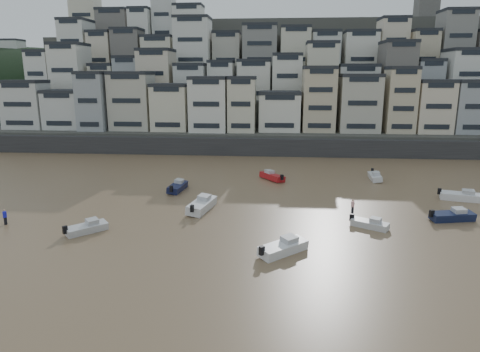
# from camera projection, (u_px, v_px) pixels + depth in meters

# --- Properties ---
(harbor_wall) EXTENTS (140.00, 3.00, 3.50)m
(harbor_wall) POSITION_uv_depth(u_px,v_px,m) (272.00, 147.00, 86.24)
(harbor_wall) COLOR #38383A
(harbor_wall) RESTS_ON ground
(hillside) EXTENTS (141.04, 66.00, 50.00)m
(hillside) POSITION_uv_depth(u_px,v_px,m) (291.00, 85.00, 121.81)
(hillside) COLOR #4C4C47
(hillside) RESTS_ON ground
(boat_f) EXTENTS (2.33, 5.51, 1.46)m
(boat_f) POSITION_uv_depth(u_px,v_px,m) (178.00, 186.00, 60.39)
(boat_f) COLOR #13183B
(boat_f) RESTS_ON ground
(boat_c) EXTENTS (3.33, 6.70, 1.75)m
(boat_c) POSITION_uv_depth(u_px,v_px,m) (202.00, 203.00, 51.77)
(boat_c) COLOR silver
(boat_c) RESTS_ON ground
(boat_i) EXTENTS (1.80, 5.06, 1.37)m
(boat_i) POSITION_uv_depth(u_px,v_px,m) (375.00, 176.00, 66.52)
(boat_i) COLOR silver
(boat_i) RESTS_ON ground
(boat_j) EXTENTS (4.32, 4.39, 1.26)m
(boat_j) POSITION_uv_depth(u_px,v_px,m) (87.00, 227.00, 44.46)
(boat_j) COLOR silver
(boat_j) RESTS_ON ground
(boat_h) EXTENTS (4.53, 5.26, 1.44)m
(boat_h) POSITION_uv_depth(u_px,v_px,m) (272.00, 175.00, 66.55)
(boat_h) COLOR #A71418
(boat_h) RESTS_ON ground
(boat_g) EXTENTS (5.88, 3.24, 1.53)m
(boat_g) POSITION_uv_depth(u_px,v_px,m) (461.00, 195.00, 55.76)
(boat_g) COLOR white
(boat_g) RESTS_ON ground
(boat_d) EXTENTS (5.59, 2.82, 1.46)m
(boat_d) POSITION_uv_depth(u_px,v_px,m) (453.00, 214.00, 48.10)
(boat_d) COLOR #131C3D
(boat_d) RESTS_ON ground
(boat_a) EXTENTS (5.29, 5.11, 1.51)m
(boat_a) POSITION_uv_depth(u_px,v_px,m) (283.00, 246.00, 39.28)
(boat_a) COLOR white
(boat_a) RESTS_ON ground
(boat_b) EXTENTS (4.40, 3.46, 1.17)m
(boat_b) POSITION_uv_depth(u_px,v_px,m) (370.00, 223.00, 45.87)
(boat_b) COLOR silver
(boat_b) RESTS_ON ground
(person_blue) EXTENTS (0.44, 0.44, 1.74)m
(person_blue) POSITION_uv_depth(u_px,v_px,m) (5.00, 217.00, 46.85)
(person_blue) COLOR #1B1DCF
(person_blue) RESTS_ON ground
(person_pink) EXTENTS (0.44, 0.44, 1.74)m
(person_pink) POSITION_uv_depth(u_px,v_px,m) (353.00, 206.00, 50.56)
(person_pink) COLOR #F8AFB2
(person_pink) RESTS_ON ground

